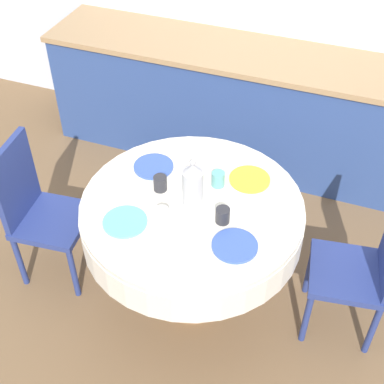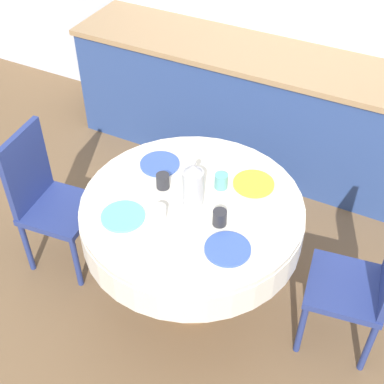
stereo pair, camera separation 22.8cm
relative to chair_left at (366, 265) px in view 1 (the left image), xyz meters
The scene contains 14 objects.
ground_plane 1.07m from the chair_left, behind, with size 12.00×12.00×0.00m, color brown.
kitchen_counter 1.63m from the chair_left, 124.89° to the left, with size 3.24×0.64×0.90m.
dining_table 0.95m from the chair_left, behind, with size 1.19×1.19×0.78m.
chair_left is the anchor object (origin of this frame).
chair_right 1.88m from the chair_left, behind, with size 0.44×0.44×0.95m.
plate_near_left 1.28m from the chair_left, 162.09° to the right, with size 0.22×0.22×0.01m, color #60BCB7.
cup_near_left 1.11m from the chair_left, 162.93° to the right, with size 0.07×0.07×0.08m, color white.
plate_near_right 0.77m from the chair_left, 151.24° to the right, with size 0.22×0.22×0.01m, color #3856AD.
cup_near_right 0.82m from the chair_left, 164.48° to the right, with size 0.07×0.07×0.08m, color #28282D.
plate_far_left 1.27m from the chair_left, behind, with size 0.22×0.22×0.01m, color #3856AD.
cup_far_left 1.17m from the chair_left, behind, with size 0.07×0.07×0.08m, color #28282D.
plate_far_right 0.76m from the chair_left, 168.08° to the left, with size 0.22×0.22×0.01m, color yellow.
cup_far_right 0.90m from the chair_left, behind, with size 0.07×0.07×0.08m, color #5BA39E.
coffee_carafe 1.01m from the chair_left, behind, with size 0.11×0.11×0.28m.
Camera 1 is at (0.71, -1.90, 2.69)m, focal length 50.00 mm.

